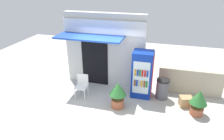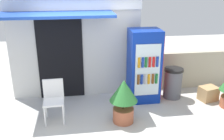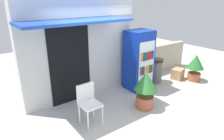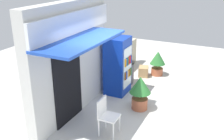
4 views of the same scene
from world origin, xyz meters
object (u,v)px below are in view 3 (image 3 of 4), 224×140
(potted_plant_near_shop, at_px, (145,87))
(trash_bin, at_px, (155,71))
(plastic_chair, at_px, (88,101))
(cardboard_box, at_px, (178,74))
(potted_plant_curbside, at_px, (195,65))
(drink_cooler, at_px, (139,60))

(potted_plant_near_shop, height_order, trash_bin, potted_plant_near_shop)
(plastic_chair, relative_size, cardboard_box, 2.13)
(cardboard_box, bearing_deg, potted_plant_curbside, -52.03)
(potted_plant_near_shop, xyz_separation_m, cardboard_box, (2.32, 0.70, -0.40))
(potted_plant_near_shop, bearing_deg, drink_cooler, 54.93)
(potted_plant_curbside, bearing_deg, cardboard_box, 127.97)
(plastic_chair, distance_m, potted_plant_near_shop, 1.50)
(potted_plant_curbside, xyz_separation_m, trash_bin, (-1.17, 0.72, -0.14))
(potted_plant_curbside, bearing_deg, trash_bin, 148.60)
(potted_plant_curbside, distance_m, trash_bin, 1.38)
(drink_cooler, xyz_separation_m, potted_plant_curbside, (1.95, -0.71, -0.36))
(drink_cooler, bearing_deg, potted_plant_near_shop, -125.07)
(plastic_chair, bearing_deg, drink_cooler, 17.55)
(plastic_chair, xyz_separation_m, potted_plant_curbside, (4.12, -0.03, 0.01))
(potted_plant_near_shop, bearing_deg, trash_bin, 34.05)
(potted_plant_near_shop, height_order, cardboard_box, potted_plant_near_shop)
(plastic_chair, distance_m, trash_bin, 3.02)
(plastic_chair, xyz_separation_m, trash_bin, (2.94, 0.69, -0.14))
(drink_cooler, height_order, plastic_chair, drink_cooler)
(trash_bin, distance_m, cardboard_box, 0.92)
(plastic_chair, height_order, trash_bin, plastic_chair)
(trash_bin, bearing_deg, cardboard_box, -19.41)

